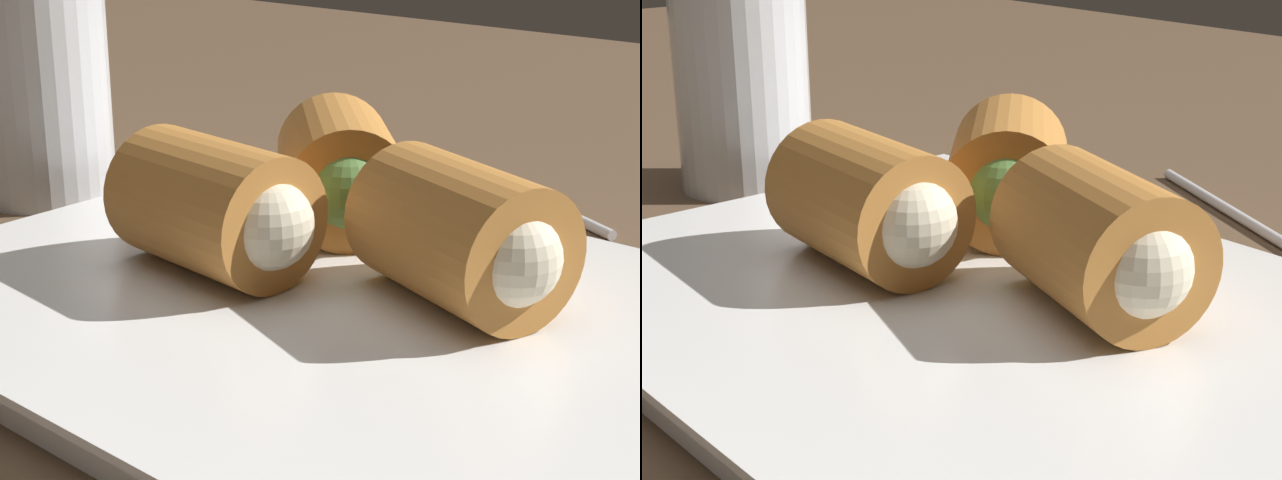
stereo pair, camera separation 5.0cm
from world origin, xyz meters
TOP-DOWN VIEW (x-y plane):
  - table_surface at (0.00, 0.00)cm, footprint 180.00×140.00cm
  - serving_plate at (-1.44, -2.11)cm, footprint 29.99×23.30cm
  - roll_front_left at (2.38, -7.84)cm, footprint 8.32×8.29cm
  - roll_front_right at (-5.92, -4.46)cm, footprint 8.15×6.82cm
  - roll_back_left at (2.52, -1.27)cm, footprint 7.86×5.44cm
  - drinking_glass at (19.62, -5.70)cm, footprint 6.66×6.66cm

SIDE VIEW (x-z plane):
  - table_surface at x=0.00cm, z-range 0.00..2.00cm
  - serving_plate at x=-1.44cm, z-range 2.01..3.51cm
  - roll_front_left at x=2.38cm, z-range 3.50..8.42cm
  - roll_front_right at x=-5.92cm, z-range 3.50..8.42cm
  - roll_back_left at x=2.52cm, z-range 3.50..8.42cm
  - drinking_glass at x=19.62cm, z-range 2.00..12.21cm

